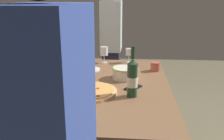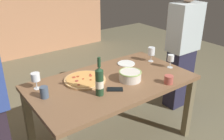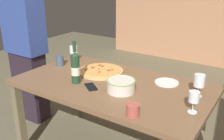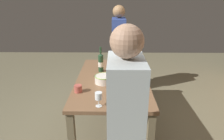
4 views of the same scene
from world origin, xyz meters
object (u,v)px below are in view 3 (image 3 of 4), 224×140
Objects in this scene: serving_bowl at (121,85)px; wine_bottle at (75,67)px; cup_ceramic at (60,61)px; pizza at (101,71)px; side_plate at (167,82)px; person_host at (26,51)px; wine_glass_far_left at (194,98)px; wine_glass_near_pizza at (199,81)px; cell_phone at (91,87)px; cup_amber at (133,110)px; dining_table at (112,93)px; wine_glass_by_bottle at (73,50)px.

serving_bowl is 0.63× the size of wine_bottle.
serving_bowl is 2.16× the size of cup_ceramic.
serving_bowl is at bearing 8.67° from wine_bottle.
side_plate is (0.60, 0.09, -0.01)m from pizza.
pizza is at bearing 7.74° from person_host.
wine_glass_near_pizza is at bearing 98.92° from wine_glass_far_left.
person_host is at bearing -174.84° from side_plate.
cup_amber is at bearing -76.45° from cell_phone.
wine_glass_near_pizza is 1.15× the size of wine_glass_far_left.
wine_bottle is 0.96m from wine_glass_far_left.
wine_glass_near_pizza reaches higher than cell_phone.
pizza is at bearing -170.98° from side_plate.
dining_table is 8.13× the size of side_plate.
wine_glass_by_bottle is 0.73m from cell_phone.
wine_glass_far_left is (0.95, 0.04, -0.03)m from wine_bottle.
serving_bowl is 0.83m from cup_ceramic.
cup_amber is 0.53m from cell_phone.
wine_glass_by_bottle is at bearing 148.56° from cup_amber.
cup_ceramic is at bearing 149.71° from wine_bottle.
wine_glass_by_bottle is 1.51× the size of cup_ceramic.
wine_bottle is 0.48m from cup_ceramic.
cell_phone is (-0.75, -0.31, -0.12)m from wine_glass_near_pizza.
wine_glass_near_pizza is 1.85m from person_host.
wine_glass_far_left is at bearing -2.00° from serving_bowl.
pizza is 2.06× the size of side_plate.
dining_table is 18.66× the size of cup_amber.
wine_glass_by_bottle is at bearing 163.82° from wine_glass_far_left.
cup_ceramic reaches higher than dining_table.
pizza is 1.82× the size of serving_bowl.
dining_table is at bearing 146.04° from serving_bowl.
wine_bottle is 2.44× the size of cell_phone.
wine_glass_far_left is 0.80m from cell_phone.
serving_bowl is 0.89m from wine_glass_by_bottle.
wine_glass_far_left is at bearing -48.24° from side_plate.
person_host is (-0.53, -0.17, -0.05)m from wine_glass_by_bottle.
person_host is at bearing -161.93° from wine_glass_by_bottle.
wine_glass_far_left is 1.72× the size of cup_amber.
cup_ceramic is at bearing 167.52° from serving_bowl.
dining_table is at bearing 7.87° from cell_phone.
serving_bowl is at bearing 178.00° from wine_glass_far_left.
cup_ceramic reaches higher than cell_phone.
wine_glass_far_left is 0.50m from side_plate.
side_plate is (-0.02, 0.61, -0.04)m from cup_amber.
wine_glass_by_bottle is at bearing 154.95° from serving_bowl.
dining_table is 4.55× the size of wine_bottle.
wine_glass_far_left is at bearing -81.08° from wine_glass_near_pizza.
wine_glass_by_bottle is 0.56m from person_host.
wine_glass_far_left is at bearing -16.19° from pizza.
wine_glass_far_left reaches higher than dining_table.
cell_phone is at bearing -67.91° from pizza.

